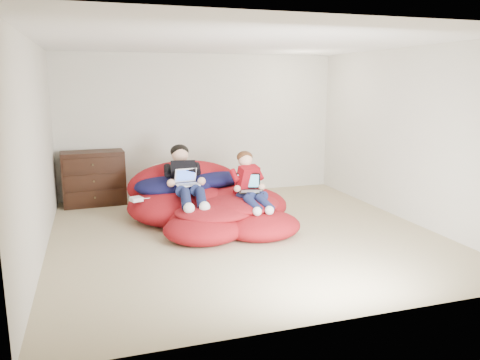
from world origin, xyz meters
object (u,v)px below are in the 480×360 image
object	(u,v)px
beanbag_pile	(207,203)
dresser	(94,178)
laptop_black	(250,187)
younger_boy	(249,181)
laptop_white	(187,180)
older_boy	(185,176)

from	to	relation	value
beanbag_pile	dresser	bearing A→B (deg)	136.59
beanbag_pile	laptop_black	xyz separation A→B (m)	(0.52, -0.43, 0.30)
younger_boy	laptop_white	xyz separation A→B (m)	(-0.83, 0.33, -0.00)
dresser	younger_boy	distance (m)	2.83
beanbag_pile	older_boy	size ratio (longest dim) A/B	1.77
laptop_white	laptop_black	world-z (taller)	laptop_white
younger_boy	laptop_white	size ratio (longest dim) A/B	2.90
beanbag_pile	older_boy	distance (m)	0.52
laptop_black	older_boy	bearing A→B (deg)	149.35
laptop_white	laptop_black	distance (m)	0.90
older_boy	beanbag_pile	bearing A→B (deg)	-10.88
older_boy	laptop_white	world-z (taller)	older_boy
dresser	beanbag_pile	xyz separation A→B (m)	(1.57, -1.48, -0.18)
older_boy	laptop_white	size ratio (longest dim) A/B	4.17
dresser	older_boy	bearing A→B (deg)	-48.44
dresser	older_boy	xyz separation A→B (m)	(1.26, -1.42, 0.24)
younger_boy	beanbag_pile	bearing A→B (deg)	141.78
laptop_white	laptop_black	xyz separation A→B (m)	(0.83, -0.35, -0.07)
older_boy	laptop_black	size ratio (longest dim) A/B	3.39
younger_boy	laptop_black	bearing A→B (deg)	-90.00
beanbag_pile	older_boy	bearing A→B (deg)	169.12
laptop_black	younger_boy	bearing A→B (deg)	90.00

